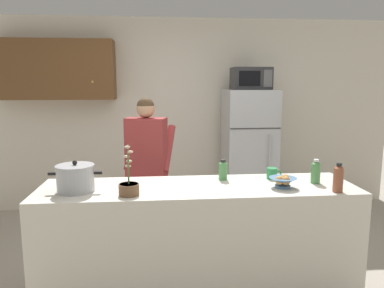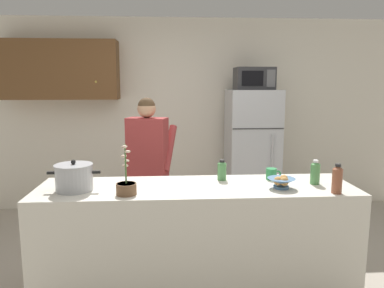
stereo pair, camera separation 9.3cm
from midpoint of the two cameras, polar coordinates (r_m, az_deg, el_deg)
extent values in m
cube|color=silver|center=(5.15, -2.30, 4.57)|extent=(6.00, 0.12, 2.60)
cube|color=brown|center=(5.08, -20.87, 10.70)|extent=(1.47, 0.34, 0.75)
sphere|color=gold|center=(4.81, -15.72, 9.28)|extent=(0.03, 0.03, 0.03)
cube|color=silver|center=(3.11, 0.07, -14.71)|extent=(2.52, 0.68, 0.92)
cube|color=#B7BABF|center=(4.90, 8.22, -1.37)|extent=(0.64, 0.64, 1.65)
cube|color=#333333|center=(4.53, 9.28, 2.39)|extent=(0.63, 0.01, 0.01)
cylinder|color=#B2B2B7|center=(4.63, 11.33, -3.13)|extent=(0.02, 0.02, 0.74)
cube|color=#2D2D30|center=(4.79, 8.55, 10.00)|extent=(0.48, 0.36, 0.28)
cube|color=black|center=(4.60, 8.36, 10.04)|extent=(0.26, 0.01, 0.18)
cube|color=#59595B|center=(4.66, 11.13, 9.95)|extent=(0.11, 0.01, 0.21)
cylinder|color=black|center=(3.96, -6.59, -10.54)|extent=(0.11, 0.11, 0.77)
cylinder|color=black|center=(4.00, -8.53, -10.35)|extent=(0.11, 0.11, 0.77)
cube|color=#993333|center=(3.80, -7.79, -0.57)|extent=(0.44, 0.31, 0.61)
sphere|color=tan|center=(3.75, -7.92, 5.45)|extent=(0.19, 0.19, 0.19)
sphere|color=#4C3823|center=(3.75, -7.93, 5.80)|extent=(0.18, 0.18, 0.18)
cylinder|color=#993333|center=(3.85, -4.36, -0.67)|extent=(0.18, 0.37, 0.47)
cylinder|color=#993333|center=(3.98, -9.93, -0.46)|extent=(0.18, 0.37, 0.47)
cylinder|color=#ADAFB5|center=(2.94, -18.47, -5.20)|extent=(0.28, 0.28, 0.19)
cylinder|color=#ADAFB5|center=(2.92, -18.58, -3.27)|extent=(0.29, 0.29, 0.02)
sphere|color=black|center=(2.91, -18.60, -2.77)|extent=(0.04, 0.04, 0.04)
cube|color=black|center=(2.97, -21.71, -4.30)|extent=(0.06, 0.02, 0.02)
cube|color=black|center=(2.89, -15.25, -4.32)|extent=(0.06, 0.02, 0.02)
cylinder|color=#2D8C4C|center=(3.22, 11.47, -4.48)|extent=(0.09, 0.09, 0.10)
torus|color=#2D8C4C|center=(3.24, 12.44, -4.45)|extent=(0.06, 0.01, 0.06)
cylinder|color=#4C7299|center=(2.98, 13.01, -6.41)|extent=(0.12, 0.12, 0.02)
cone|color=#4C7299|center=(2.97, 13.03, -5.67)|extent=(0.22, 0.22, 0.06)
sphere|color=tan|center=(2.94, 12.57, -5.52)|extent=(0.07, 0.07, 0.07)
sphere|color=tan|center=(3.00, 13.38, -5.24)|extent=(0.07, 0.07, 0.07)
sphere|color=tan|center=(2.94, 13.48, -5.57)|extent=(0.07, 0.07, 0.07)
cylinder|color=brown|center=(2.96, 20.89, -5.26)|extent=(0.08, 0.08, 0.18)
cone|color=brown|center=(2.94, 21.01, -3.26)|extent=(0.08, 0.08, 0.03)
cylinder|color=#262626|center=(2.93, 21.03, -2.95)|extent=(0.04, 0.04, 0.02)
cylinder|color=#4C8C4C|center=(3.13, 3.98, -4.28)|extent=(0.08, 0.08, 0.14)
cone|color=#4C8C4C|center=(3.11, 4.00, -2.80)|extent=(0.08, 0.08, 0.02)
cylinder|color=#262626|center=(3.11, 4.00, -2.61)|extent=(0.04, 0.04, 0.02)
cylinder|color=#4C8C4C|center=(3.17, 17.84, -4.37)|extent=(0.08, 0.08, 0.16)
cone|color=#4C8C4C|center=(3.15, 17.93, -2.70)|extent=(0.08, 0.08, 0.03)
cylinder|color=white|center=(3.14, 17.94, -2.46)|extent=(0.04, 0.04, 0.02)
cylinder|color=brown|center=(2.75, -10.71, -6.95)|extent=(0.15, 0.15, 0.09)
cylinder|color=#38281E|center=(2.74, -10.73, -6.18)|extent=(0.14, 0.14, 0.01)
cylinder|color=#4C7238|center=(2.71, -10.83, -3.15)|extent=(0.01, 0.01, 0.29)
ellipsoid|color=beige|center=(2.72, -10.87, -3.39)|extent=(0.04, 0.03, 0.02)
ellipsoid|color=beige|center=(2.72, -10.71, -2.64)|extent=(0.04, 0.03, 0.02)
ellipsoid|color=beige|center=(2.70, -11.10, -1.92)|extent=(0.04, 0.03, 0.02)
ellipsoid|color=beige|center=(2.68, -10.54, -1.21)|extent=(0.04, 0.03, 0.02)
ellipsoid|color=beige|center=(2.67, -11.01, -0.47)|extent=(0.04, 0.03, 0.02)
camera|label=1|loc=(0.05, -90.77, -0.13)|focal=34.39mm
camera|label=2|loc=(0.05, 89.23, 0.13)|focal=34.39mm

